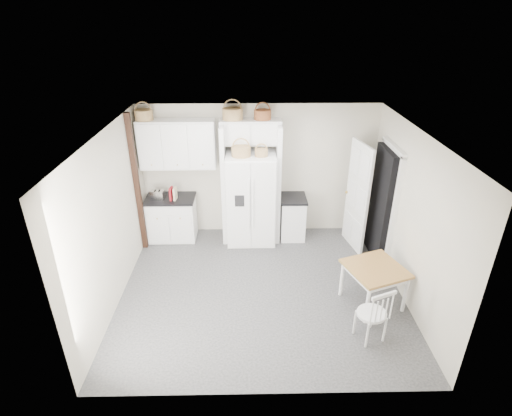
{
  "coord_description": "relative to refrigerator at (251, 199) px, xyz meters",
  "views": [
    {
      "loc": [
        -0.19,
        -5.27,
        4.13
      ],
      "look_at": [
        -0.08,
        0.4,
        1.29
      ],
      "focal_mm": 28.0,
      "sensor_mm": 36.0,
      "label": 1
    }
  ],
  "objects": [
    {
      "name": "basket_bridge_a",
      "position": [
        -0.32,
        0.22,
        1.57
      ],
      "size": [
        0.36,
        0.36,
        0.2
      ],
      "primitive_type": "cylinder",
      "color": "olive",
      "rests_on": "bridge_cabinet"
    },
    {
      "name": "fridge_panel_left",
      "position": [
        -0.51,
        0.09,
        0.26
      ],
      "size": [
        0.08,
        0.6,
        2.3
      ],
      "primitive_type": "cube",
      "color": "white",
      "rests_on": "floor"
    },
    {
      "name": "ceiling",
      "position": [
        0.15,
        -1.61,
        1.71
      ],
      "size": [
        4.5,
        4.5,
        0.0
      ],
      "primitive_type": "plane",
      "color": "white",
      "rests_on": "wall_back"
    },
    {
      "name": "refrigerator",
      "position": [
        0.0,
        0.0,
        0.0
      ],
      "size": [
        0.92,
        0.74,
        1.77
      ],
      "primitive_type": "cube",
      "color": "white",
      "rests_on": "floor"
    },
    {
      "name": "basket_upper_a",
      "position": [
        -1.9,
        0.22,
        1.56
      ],
      "size": [
        0.32,
        0.32,
        0.18
      ],
      "primitive_type": "cylinder",
      "color": "olive",
      "rests_on": "upper_cabinet"
    },
    {
      "name": "toaster",
      "position": [
        -1.77,
        0.03,
        0.08
      ],
      "size": [
        0.28,
        0.19,
        0.18
      ],
      "primitive_type": "cube",
      "rotation": [
        0.0,
        0.0,
        -0.18
      ],
      "color": "silver",
      "rests_on": "counter_left"
    },
    {
      "name": "basket_fridge_a",
      "position": [
        -0.17,
        -0.1,
        0.98
      ],
      "size": [
        0.34,
        0.34,
        0.18
      ],
      "primitive_type": "cylinder",
      "color": "olive",
      "rests_on": "refrigerator"
    },
    {
      "name": "cookbook_cream",
      "position": [
        -1.44,
        0.01,
        0.11
      ],
      "size": [
        0.06,
        0.16,
        0.24
      ],
      "primitive_type": "cube",
      "rotation": [
        0.0,
        0.0,
        -0.13
      ],
      "color": "beige",
      "rests_on": "counter_left"
    },
    {
      "name": "dining_table",
      "position": [
        1.85,
        -1.98,
        -0.55
      ],
      "size": [
        1.02,
        1.02,
        0.66
      ],
      "primitive_type": "cube",
      "rotation": [
        0.0,
        0.0,
        0.35
      ],
      "color": "olive",
      "rests_on": "floor"
    },
    {
      "name": "counter_right",
      "position": [
        0.82,
        0.09,
        -0.04
      ],
      "size": [
        0.51,
        0.6,
        0.04
      ],
      "primitive_type": "cube",
      "color": "black",
      "rests_on": "base_cab_right"
    },
    {
      "name": "base_cab_left",
      "position": [
        -1.56,
        0.09,
        -0.47
      ],
      "size": [
        0.91,
        0.57,
        0.84
      ],
      "primitive_type": "cube",
      "color": "white",
      "rests_on": "floor"
    },
    {
      "name": "wall_back",
      "position": [
        0.15,
        0.39,
        0.41
      ],
      "size": [
        4.5,
        0.0,
        4.5
      ],
      "primitive_type": "plane",
      "rotation": [
        1.57,
        0.0,
        0.0
      ],
      "color": "#BBB5A8",
      "rests_on": "floor"
    },
    {
      "name": "upper_cabinet",
      "position": [
        -1.35,
        0.22,
        1.01
      ],
      "size": [
        1.4,
        0.34,
        0.9
      ],
      "primitive_type": "cube",
      "color": "white",
      "rests_on": "wall_back"
    },
    {
      "name": "counter_left",
      "position": [
        -1.56,
        0.09,
        -0.03
      ],
      "size": [
        0.94,
        0.61,
        0.04
      ],
      "primitive_type": "cube",
      "color": "black",
      "rests_on": "base_cab_left"
    },
    {
      "name": "basket_bridge_b",
      "position": [
        0.21,
        0.22,
        1.55
      ],
      "size": [
        0.3,
        0.3,
        0.17
      ],
      "primitive_type": "cylinder",
      "color": "#55201A",
      "rests_on": "bridge_cabinet"
    },
    {
      "name": "bridge_cabinet",
      "position": [
        0.0,
        0.22,
        1.24
      ],
      "size": [
        1.12,
        0.34,
        0.45
      ],
      "primitive_type": "cube",
      "color": "white",
      "rests_on": "wall_back"
    },
    {
      "name": "door_slab",
      "position": [
        1.95,
        -0.28,
        0.14
      ],
      "size": [
        0.21,
        0.79,
        2.05
      ],
      "primitive_type": "cube",
      "rotation": [
        0.0,
        0.0,
        -1.36
      ],
      "color": "white",
      "rests_on": "floor"
    },
    {
      "name": "trim_post",
      "position": [
        -2.05,
        -0.26,
        0.41
      ],
      "size": [
        0.09,
        0.09,
        2.6
      ],
      "primitive_type": "cube",
      "color": "black",
      "rests_on": "floor"
    },
    {
      "name": "cookbook_red",
      "position": [
        -1.51,
        0.01,
        0.12
      ],
      "size": [
        0.06,
        0.17,
        0.25
      ],
      "primitive_type": "cube",
      "rotation": [
        0.0,
        0.0,
        -0.12
      ],
      "color": "maroon",
      "rests_on": "counter_left"
    },
    {
      "name": "basket_fridge_b",
      "position": [
        0.19,
        -0.1,
        0.95
      ],
      "size": [
        0.23,
        0.23,
        0.13
      ],
      "primitive_type": "cylinder",
      "color": "olive",
      "rests_on": "refrigerator"
    },
    {
      "name": "base_cab_right",
      "position": [
        0.82,
        0.09,
        -0.47
      ],
      "size": [
        0.47,
        0.56,
        0.82
      ],
      "primitive_type": "cube",
      "color": "white",
      "rests_on": "floor"
    },
    {
      "name": "wall_left",
      "position": [
        -2.1,
        -1.61,
        0.41
      ],
      "size": [
        0.0,
        4.0,
        4.0
      ],
      "primitive_type": "plane",
      "rotation": [
        1.57,
        0.0,
        1.57
      ],
      "color": "#BBB5A8",
      "rests_on": "floor"
    },
    {
      "name": "doorway_void",
      "position": [
        2.31,
        -0.61,
        0.14
      ],
      "size": [
        0.18,
        0.85,
        2.05
      ],
      "primitive_type": "cube",
      "color": "black",
      "rests_on": "floor"
    },
    {
      "name": "wall_right",
      "position": [
        2.4,
        -1.61,
        0.41
      ],
      "size": [
        0.0,
        4.0,
        4.0
      ],
      "primitive_type": "plane",
      "rotation": [
        1.57,
        0.0,
        -1.57
      ],
      "color": "#BBB5A8",
      "rests_on": "floor"
    },
    {
      "name": "floor",
      "position": [
        0.15,
        -1.61,
        -0.89
      ],
      "size": [
        4.5,
        4.5,
        0.0
      ],
      "primitive_type": "plane",
      "color": "#2B2B2E",
      "rests_on": "ground"
    },
    {
      "name": "windsor_chair",
      "position": [
        1.61,
        -2.71,
        -0.46
      ],
      "size": [
        0.52,
        0.5,
        0.85
      ],
      "primitive_type": "cube",
      "rotation": [
        0.0,
        0.0,
        0.38
      ],
      "color": "white",
      "rests_on": "floor"
    },
    {
      "name": "fridge_panel_right",
      "position": [
        0.51,
        0.09,
        0.26
      ],
      "size": [
        0.08,
        0.6,
        2.3
      ],
      "primitive_type": "cube",
      "color": "white",
      "rests_on": "floor"
    }
  ]
}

